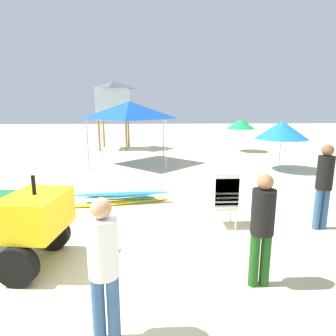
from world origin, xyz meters
TOP-DOWN VIEW (x-y plane):
  - ground at (0.00, 0.00)m, footprint 80.00×80.00m
  - stacked_plastic_chairs at (2.37, 1.72)m, footprint 0.48×0.48m
  - surfboard_pile at (-0.03, 3.41)m, footprint 2.61×0.83m
  - lifeguard_near_left at (0.36, -1.22)m, footprint 0.32×0.32m
  - lifeguard_near_center at (4.36, 1.57)m, footprint 0.32×0.32m
  - lifeguard_far_right at (2.38, -0.30)m, footprint 0.32×0.32m
  - popup_canopy at (-0.17, 8.95)m, footprint 3.12×3.12m
  - lifeguard_tower at (-1.49, 13.69)m, footprint 1.98×1.98m
  - beach_umbrella_left at (5.95, 7.28)m, footprint 2.07×2.07m
  - beach_umbrella_mid at (5.83, 12.33)m, footprint 1.63×1.63m

SIDE VIEW (x-z plane):
  - ground at x=0.00m, z-range 0.00..0.00m
  - surfboard_pile at x=-0.03m, z-range 0.00..0.32m
  - stacked_plastic_chairs at x=2.37m, z-range 0.10..1.30m
  - lifeguard_near_left at x=0.36m, z-range 0.12..1.76m
  - lifeguard_far_right at x=2.38m, z-range 0.12..1.77m
  - lifeguard_near_center at x=4.36m, z-range 0.14..1.94m
  - beach_umbrella_mid at x=5.83m, z-range 0.65..2.51m
  - beach_umbrella_left at x=5.95m, z-range 0.63..2.62m
  - popup_canopy at x=-0.17m, z-range 1.00..3.76m
  - lifeguard_tower at x=-1.49m, z-range 0.89..4.90m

